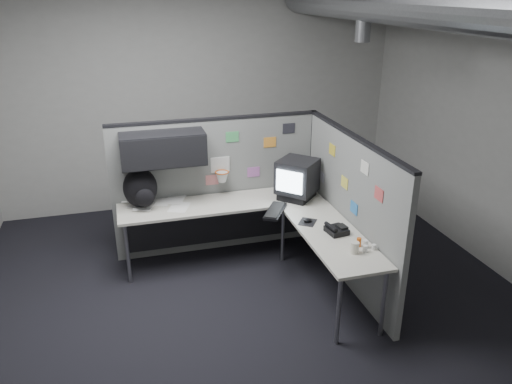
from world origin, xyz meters
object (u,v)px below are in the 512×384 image
object	(u,v)px
desk	(249,219)
backpack	(141,189)
keyboard	(275,211)
phone	(336,230)
monitor	(297,179)

from	to	relation	value
desk	backpack	xyz separation A→B (m)	(-1.12, 0.38, 0.34)
keyboard	phone	world-z (taller)	phone
monitor	phone	distance (m)	0.97
monitor	phone	bearing A→B (deg)	-85.72
monitor	backpack	size ratio (longest dim) A/B	1.25
desk	keyboard	bearing A→B (deg)	-30.89
desk	monitor	size ratio (longest dim) A/B	4.09
keyboard	desk	bearing A→B (deg)	135.36
desk	monitor	bearing A→B (deg)	15.97
keyboard	backpack	size ratio (longest dim) A/B	1.05
desk	phone	distance (m)	1.04
phone	backpack	distance (m)	2.15
desk	phone	world-z (taller)	phone
monitor	keyboard	xyz separation A→B (m)	(-0.36, -0.32, -0.22)
desk	keyboard	world-z (taller)	keyboard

